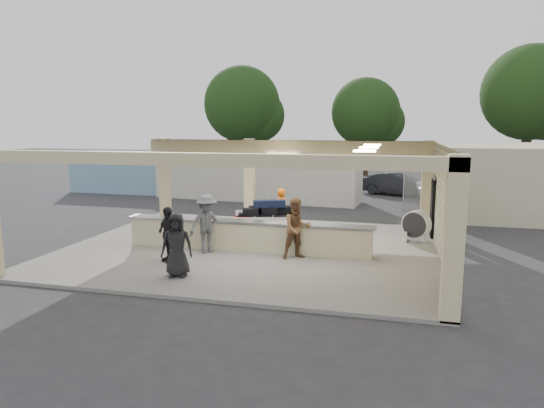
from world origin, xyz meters
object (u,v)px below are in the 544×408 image
(passenger_a, at_px, (297,228))
(container_white, at_px, (256,177))
(car_white_a, at_px, (459,188))
(passenger_c, at_px, (207,224))
(baggage_handler, at_px, (280,212))
(passenger_d, at_px, (177,245))
(container_blue, at_px, (147,173))
(passenger_b, at_px, (168,234))
(luggage_cart, at_px, (265,218))
(car_dark, at_px, (396,184))
(car_white_b, at_px, (518,191))
(baggage_counter, at_px, (247,236))
(drum_fan, at_px, (416,225))

(passenger_a, height_order, container_white, container_white)
(passenger_a, bearing_deg, car_white_a, 35.63)
(container_white, bearing_deg, passenger_c, -75.56)
(baggage_handler, relative_size, passenger_d, 1.02)
(container_white, bearing_deg, passenger_d, -76.49)
(baggage_handler, distance_m, car_white_a, 14.01)
(passenger_a, bearing_deg, container_blue, 102.11)
(baggage_handler, distance_m, container_blue, 14.54)
(passenger_b, relative_size, car_white_a, 0.36)
(baggage_handler, relative_size, car_white_a, 0.38)
(luggage_cart, distance_m, baggage_handler, 0.77)
(baggage_handler, xyz_separation_m, container_white, (-3.49, 8.78, 0.27))
(car_white_a, distance_m, container_blue, 18.38)
(baggage_handler, relative_size, car_dark, 0.44)
(passenger_b, height_order, car_white_a, passenger_b)
(passenger_c, height_order, car_white_b, passenger_c)
(container_blue, bearing_deg, baggage_handler, -41.18)
(container_white, height_order, container_blue, container_white)
(luggage_cart, height_order, passenger_c, passenger_c)
(passenger_c, bearing_deg, luggage_cart, 14.66)
(luggage_cart, height_order, passenger_a, passenger_a)
(passenger_d, bearing_deg, car_dark, 57.44)
(car_dark, bearing_deg, passenger_a, -167.79)
(car_white_a, bearing_deg, car_dark, 54.47)
(car_dark, relative_size, container_white, 0.34)
(passenger_d, xyz_separation_m, car_dark, (5.63, 17.96, -0.30))
(passenger_b, distance_m, car_dark, 17.94)
(container_white, bearing_deg, container_blue, 177.62)
(baggage_counter, relative_size, container_blue, 0.86)
(baggage_counter, xyz_separation_m, passenger_c, (-1.15, -0.55, 0.45))
(baggage_counter, height_order, drum_fan, drum_fan)
(car_white_b, xyz_separation_m, car_dark, (-6.24, 1.88, -0.04))
(passenger_d, bearing_deg, car_white_a, 47.11)
(car_dark, bearing_deg, baggage_handler, -175.32)
(luggage_cart, distance_m, car_white_a, 14.76)
(drum_fan, bearing_deg, baggage_counter, -125.21)
(luggage_cart, bearing_deg, baggage_counter, -107.02)
(passenger_d, height_order, car_white_b, passenger_d)
(car_white_a, relative_size, car_dark, 1.15)
(baggage_counter, xyz_separation_m, baggage_handler, (0.54, 2.40, 0.39))
(drum_fan, xyz_separation_m, passenger_b, (-7.23, -4.48, 0.24))
(luggage_cart, height_order, passenger_b, passenger_b)
(passenger_c, bearing_deg, container_white, 52.51)
(baggage_counter, height_order, baggage_handler, baggage_handler)
(luggage_cart, distance_m, car_white_b, 15.57)
(container_white, bearing_deg, passenger_b, -79.54)
(drum_fan, bearing_deg, luggage_cart, -141.76)
(passenger_c, bearing_deg, container_blue, 79.14)
(passenger_a, height_order, car_dark, passenger_a)
(passenger_b, distance_m, container_white, 13.02)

